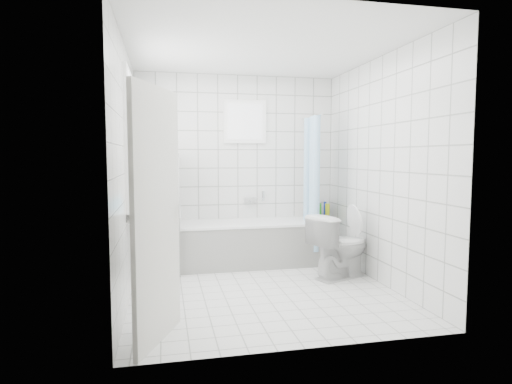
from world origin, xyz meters
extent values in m
plane|color=white|center=(0.00, 0.00, 0.00)|extent=(3.00, 3.00, 0.00)
plane|color=white|center=(0.00, 0.00, 2.60)|extent=(3.00, 3.00, 0.00)
cube|color=white|center=(0.00, 1.50, 1.30)|extent=(2.80, 0.02, 2.60)
cube|color=white|center=(0.00, -1.50, 1.30)|extent=(2.80, 0.02, 2.60)
cube|color=white|center=(-1.40, 0.00, 1.30)|extent=(0.02, 3.00, 2.60)
cube|color=white|center=(1.40, 0.00, 1.30)|extent=(0.02, 3.00, 2.60)
cube|color=white|center=(-1.35, 0.30, 1.60)|extent=(0.01, 0.90, 1.40)
cube|color=white|center=(0.10, 1.46, 1.95)|extent=(0.50, 0.01, 0.50)
cube|color=white|center=(-1.31, 0.30, 0.86)|extent=(0.18, 1.02, 0.08)
cube|color=silver|center=(-1.09, -1.11, 1.00)|extent=(0.36, 0.75, 2.00)
cube|color=white|center=(0.07, 1.12, 0.28)|extent=(1.85, 0.75, 0.55)
cube|color=white|center=(0.07, 1.12, 0.57)|extent=(1.87, 0.77, 0.03)
cube|color=white|center=(-0.93, 1.07, 0.75)|extent=(0.15, 0.85, 1.50)
cube|color=white|center=(1.21, 1.38, 0.28)|extent=(0.40, 0.24, 0.55)
imported|color=silver|center=(1.03, 0.25, 0.39)|extent=(0.87, 0.69, 0.78)
cylinder|color=silver|center=(0.95, 1.10, 2.00)|extent=(0.02, 0.80, 0.02)
cube|color=silver|center=(0.17, 1.46, 0.85)|extent=(0.18, 0.06, 0.06)
imported|color=silver|center=(-1.30, 0.28, 0.97)|extent=(0.16, 0.16, 0.15)
imported|color=#37BAF7|center=(-1.30, 0.09, 0.99)|extent=(0.09, 0.10, 0.17)
imported|color=silver|center=(-1.30, 0.42, 1.04)|extent=(0.15, 0.15, 0.29)
imported|color=#BC5EBB|center=(-1.30, 0.56, 0.99)|extent=(0.11, 0.11, 0.19)
cylinder|color=#1631B0|center=(1.29, 1.39, 0.68)|extent=(0.06, 0.06, 0.25)
cylinder|color=#F5FF1A|center=(1.28, 1.29, 0.67)|extent=(0.06, 0.06, 0.23)
cylinder|color=green|center=(1.15, 1.28, 0.67)|extent=(0.06, 0.06, 0.24)
cylinder|color=red|center=(1.15, 1.40, 0.67)|extent=(0.06, 0.06, 0.24)
camera|label=1|loc=(-1.03, -4.50, 1.46)|focal=30.00mm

